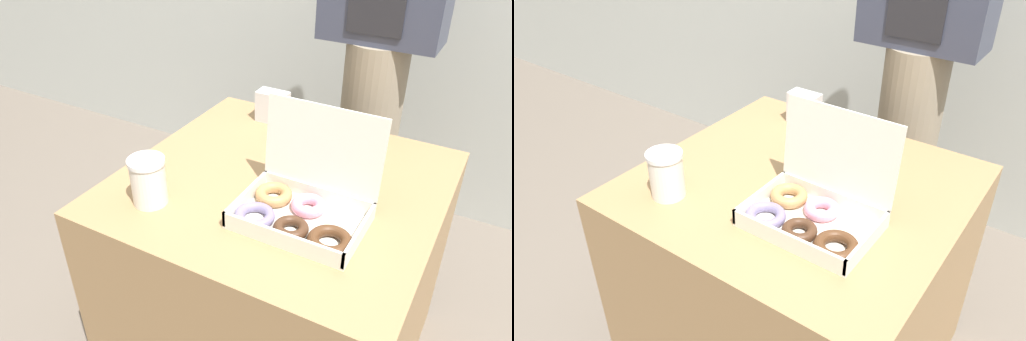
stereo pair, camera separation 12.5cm
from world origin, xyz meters
The scene contains 5 objects.
table centered at (0.00, 0.00, 0.37)m, with size 0.89×0.86×0.73m.
donut_box centered at (0.12, -0.14, 0.78)m, with size 0.33×0.25×0.27m.
coffee_cup centered at (-0.26, -0.26, 0.80)m, with size 0.10×0.10×0.13m.
napkin_holder centered at (-0.20, 0.33, 0.79)m, with size 0.11×0.06×0.11m.
person_customer centered at (0.03, 0.73, 0.94)m, with size 0.44×0.24×1.75m.
Camera 1 is at (0.52, -1.08, 1.51)m, focal length 35.00 mm.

